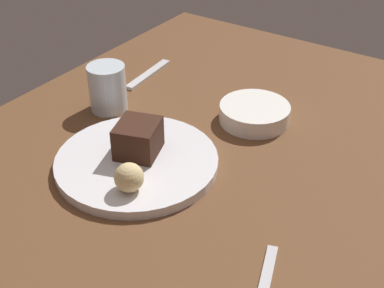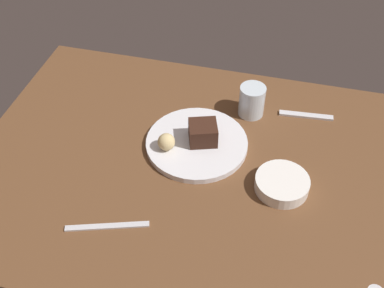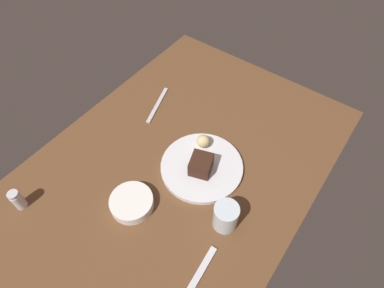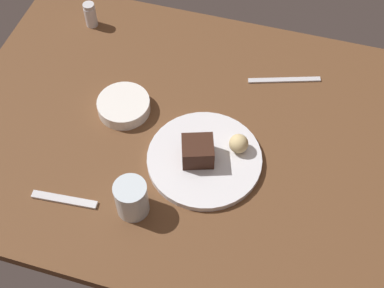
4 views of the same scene
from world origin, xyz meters
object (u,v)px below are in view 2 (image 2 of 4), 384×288
object	(u,v)px
butter_knife	(107,226)
water_glass	(252,101)
side_bowl	(282,184)
dessert_plate	(197,143)
dessert_spoon	(306,115)
bread_roll	(166,142)
chocolate_cake_slice	(203,133)

from	to	relation	value
butter_knife	water_glass	bearing A→B (deg)	-136.49
side_bowl	dessert_plate	bearing A→B (deg)	-21.54
dessert_spoon	side_bowl	bearing A→B (deg)	77.46
water_glass	butter_knife	xyz separation A→B (cm)	(25.23, 46.58, -4.26)
bread_roll	dessert_spoon	bearing A→B (deg)	-145.83
chocolate_cake_slice	bread_roll	xyz separation A→B (cm)	(8.43, 5.02, -0.50)
butter_knife	dessert_spoon	bearing A→B (deg)	-147.76
chocolate_cake_slice	water_glass	xyz separation A→B (cm)	(-10.27, -15.77, 0.11)
dessert_spoon	water_glass	bearing A→B (deg)	3.96
water_glass	butter_knife	distance (cm)	53.14
bread_roll	butter_knife	bearing A→B (deg)	75.80
water_glass	dessert_spoon	distance (cm)	16.17
dessert_plate	side_bowl	size ratio (longest dim) A/B	2.05
chocolate_cake_slice	water_glass	world-z (taller)	water_glass
bread_roll	side_bowl	size ratio (longest dim) A/B	0.34
chocolate_cake_slice	butter_knife	world-z (taller)	chocolate_cake_slice
chocolate_cake_slice	butter_knife	xyz separation A→B (cm)	(14.96, 30.81, -4.15)
side_bowl	bread_roll	bearing A→B (deg)	-9.09
dessert_spoon	butter_knife	world-z (taller)	dessert_spoon
dessert_plate	dessert_spoon	size ratio (longest dim) A/B	1.79
dessert_plate	bread_roll	distance (cm)	8.78
bread_roll	dessert_spoon	distance (cm)	41.42
dessert_plate	dessert_spoon	xyz separation A→B (cm)	(-27.18, -18.80, -0.47)
bread_roll	chocolate_cake_slice	bearing A→B (deg)	-149.22
dessert_plate	side_bowl	xyz separation A→B (cm)	(-23.38, 9.23, 0.84)
chocolate_cake_slice	water_glass	size ratio (longest dim) A/B	0.80
side_bowl	water_glass	bearing A→B (deg)	-65.58
chocolate_cake_slice	dessert_spoon	size ratio (longest dim) A/B	0.48
dessert_plate	side_bowl	bearing A→B (deg)	158.46
bread_roll	water_glass	distance (cm)	27.97
dessert_plate	water_glass	bearing A→B (deg)	-125.57
bread_roll	butter_knife	xyz separation A→B (cm)	(6.52, 25.79, -3.65)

